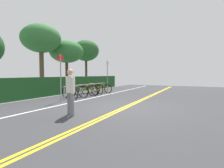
{
  "coord_description": "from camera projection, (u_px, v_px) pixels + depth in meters",
  "views": [
    {
      "loc": [
        -6.9,
        -2.8,
        1.44
      ],
      "look_at": [
        2.12,
        1.64,
        0.87
      ],
      "focal_mm": 28.12,
      "sensor_mm": 36.0,
      "label": 1
    }
  ],
  "objects": [
    {
      "name": "bicycle_2",
      "position": [
        86.0,
        90.0,
        11.74
      ],
      "size": [
        0.46,
        1.82,
        0.76
      ],
      "color": "black",
      "rests_on": "ground_plane"
    },
    {
      "name": "bicycle_5",
      "position": [
        102.0,
        88.0,
        13.73
      ],
      "size": [
        0.46,
        1.76,
        0.71
      ],
      "color": "black",
      "rests_on": "ground_plane"
    },
    {
      "name": "sign_post_far",
      "position": [
        107.0,
        73.0,
        14.57
      ],
      "size": [
        0.36,
        0.06,
        2.56
      ],
      "color": "gray",
      "rests_on": "ground_plane"
    },
    {
      "name": "bicycle_3",
      "position": [
        90.0,
        90.0,
        12.39
      ],
      "size": [
        0.46,
        1.69,
        0.74
      ],
      "color": "black",
      "rests_on": "ground_plane"
    },
    {
      "name": "centre_line_yellow_outer",
      "position": [
        123.0,
        108.0,
        7.53
      ],
      "size": [
        28.54,
        0.1,
        0.0
      ],
      "primitive_type": "cube",
      "color": "gold",
      "rests_on": "ground_plane"
    },
    {
      "name": "pedestrian",
      "position": [
        70.0,
        89.0,
        6.07
      ],
      "size": [
        0.32,
        0.44,
        1.61
      ],
      "color": "slate",
      "rests_on": "ground_plane"
    },
    {
      "name": "tree_extra",
      "position": [
        86.0,
        51.0,
        18.74
      ],
      "size": [
        2.75,
        2.75,
        5.08
      ],
      "color": "#473323",
      "rests_on": "ground_plane"
    },
    {
      "name": "bicycle_1",
      "position": [
        77.0,
        91.0,
        10.98
      ],
      "size": [
        0.46,
        1.72,
        0.79
      ],
      "color": "black",
      "rests_on": "ground_plane"
    },
    {
      "name": "sign_post_near",
      "position": [
        61.0,
        73.0,
        9.26
      ],
      "size": [
        0.36,
        0.1,
        2.49
      ],
      "color": "gray",
      "rests_on": "ground_plane"
    },
    {
      "name": "tree_far_right",
      "position": [
        67.0,
        52.0,
        15.3
      ],
      "size": [
        2.93,
        2.93,
        4.38
      ],
      "color": "#473323",
      "rests_on": "ground_plane"
    },
    {
      "name": "bike_rack",
      "position": [
        88.0,
        87.0,
        12.01
      ],
      "size": [
        4.77,
        0.05,
        0.76
      ],
      "color": "#9EA0A5",
      "rests_on": "ground_plane"
    },
    {
      "name": "centre_line_yellow_inner",
      "position": [
        126.0,
        108.0,
        7.46
      ],
      "size": [
        28.54,
        0.1,
        0.0
      ],
      "primitive_type": "cube",
      "color": "gold",
      "rests_on": "ground_plane"
    },
    {
      "name": "bicycle_4",
      "position": [
        95.0,
        89.0,
        13.07
      ],
      "size": [
        0.69,
        1.76,
        0.77
      ],
      "color": "black",
      "rests_on": "ground_plane"
    },
    {
      "name": "bicycle_0",
      "position": [
        70.0,
        93.0,
        10.44
      ],
      "size": [
        0.66,
        1.65,
        0.72
      ],
      "color": "black",
      "rests_on": "ground_plane"
    },
    {
      "name": "tree_mid",
      "position": [
        41.0,
        39.0,
        13.14
      ],
      "size": [
        2.92,
        2.92,
        5.17
      ],
      "color": "brown",
      "rests_on": "ground_plane"
    },
    {
      "name": "ground_plane",
      "position": [
        124.0,
        108.0,
        7.5
      ],
      "size": [
        31.72,
        11.33,
        0.05
      ],
      "primitive_type": "cube",
      "color": "#353538"
    },
    {
      "name": "bike_lane_stripe_white",
      "position": [
        70.0,
        103.0,
        8.79
      ],
      "size": [
        28.54,
        0.12,
        0.0
      ],
      "primitive_type": "cube",
      "color": "white",
      "rests_on": "ground_plane"
    },
    {
      "name": "hedge_backdrop",
      "position": [
        75.0,
        84.0,
        14.36
      ],
      "size": [
        13.72,
        0.81,
        1.24
      ],
      "primitive_type": "cube",
      "color": "#1C4C21",
      "rests_on": "ground_plane"
    }
  ]
}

